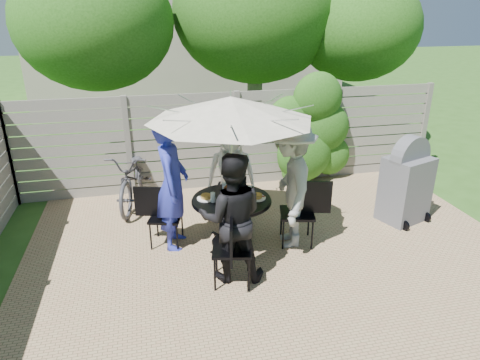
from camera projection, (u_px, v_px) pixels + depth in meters
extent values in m
plane|color=#2A4E18|center=(285.00, 269.00, 5.74)|extent=(60.00, 60.00, 0.00)
cube|color=#9E845C|center=(274.00, 249.00, 6.19)|extent=(7.00, 6.00, 0.02)
cube|color=gray|center=(237.00, 140.00, 8.11)|extent=(8.00, 0.10, 1.85)
ellipsoid|color=#1E4F12|center=(309.00, 139.00, 8.27)|extent=(1.20, 0.70, 1.80)
cube|color=#A39588|center=(184.00, 29.00, 15.64)|extent=(10.00, 6.00, 5.00)
ellipsoid|color=#1D4710|center=(95.00, 23.00, 8.63)|extent=(3.20, 3.20, 2.72)
ellipsoid|color=#1D4710|center=(256.00, 11.00, 9.72)|extent=(3.80, 3.80, 3.23)
ellipsoid|color=#1D4710|center=(357.00, 28.00, 9.67)|extent=(2.80, 2.80, 2.38)
cylinder|color=black|center=(231.00, 200.00, 6.09)|extent=(1.32, 1.32, 0.03)
cylinder|color=black|center=(232.00, 222.00, 6.22)|extent=(0.08, 0.08, 0.72)
cylinder|color=black|center=(232.00, 242.00, 6.35)|extent=(0.60, 0.60, 0.04)
cylinder|color=silver|center=(231.00, 179.00, 5.97)|extent=(0.04, 0.04, 2.08)
cone|color=beige|center=(231.00, 109.00, 5.59)|extent=(2.66, 2.66, 0.32)
cube|color=black|center=(231.00, 188.00, 7.05)|extent=(0.59, 0.59, 0.04)
cube|color=black|center=(232.00, 168.00, 7.17)|extent=(0.17, 0.47, 0.49)
imported|color=white|center=(231.00, 173.00, 6.83)|extent=(0.86, 0.65, 1.59)
cube|color=black|center=(166.00, 217.00, 6.17)|extent=(0.55, 0.55, 0.04)
cube|color=black|center=(150.00, 202.00, 6.09)|extent=(0.43, 0.15, 0.45)
imported|color=#2830AD|center=(172.00, 185.00, 5.98)|extent=(0.59, 0.77, 1.91)
cube|color=black|center=(232.00, 248.00, 5.29)|extent=(0.57, 0.57, 0.04)
cube|color=black|center=(231.00, 240.00, 4.97)|extent=(0.14, 0.48, 0.49)
imported|color=black|center=(232.00, 218.00, 5.27)|extent=(0.94, 0.80, 1.70)
cube|color=black|center=(297.00, 213.00, 6.19)|extent=(0.58, 0.58, 0.04)
cube|color=black|center=(315.00, 197.00, 6.09)|extent=(0.47, 0.15, 0.49)
imported|color=#9A9B96|center=(290.00, 185.00, 6.02)|extent=(0.93, 1.33, 1.89)
cylinder|color=white|center=(231.00, 188.00, 6.41)|extent=(0.26, 0.26, 0.01)
cylinder|color=#AF8233|center=(231.00, 186.00, 6.40)|extent=(0.15, 0.15, 0.05)
cylinder|color=white|center=(206.00, 198.00, 6.07)|extent=(0.26, 0.26, 0.01)
cylinder|color=#AF8233|center=(206.00, 196.00, 6.06)|extent=(0.15, 0.15, 0.05)
cylinder|color=white|center=(232.00, 209.00, 5.74)|extent=(0.26, 0.26, 0.01)
cylinder|color=#AF8233|center=(232.00, 207.00, 5.73)|extent=(0.15, 0.15, 0.05)
cylinder|color=white|center=(257.00, 198.00, 6.08)|extent=(0.26, 0.26, 0.01)
cylinder|color=#AF8233|center=(257.00, 196.00, 6.07)|extent=(0.15, 0.15, 0.05)
cylinder|color=white|center=(245.00, 207.00, 5.80)|extent=(0.24, 0.24, 0.01)
cylinder|color=#AF8233|center=(245.00, 205.00, 5.79)|extent=(0.14, 0.14, 0.05)
cylinder|color=silver|center=(224.00, 187.00, 6.29)|extent=(0.07, 0.07, 0.14)
cylinder|color=silver|center=(213.00, 197.00, 5.95)|extent=(0.07, 0.07, 0.14)
cylinder|color=silver|center=(239.00, 202.00, 5.81)|extent=(0.07, 0.07, 0.14)
cylinder|color=silver|center=(249.00, 191.00, 6.16)|extent=(0.07, 0.07, 0.14)
cylinder|color=#59280C|center=(227.00, 192.00, 6.09)|extent=(0.09, 0.09, 0.16)
cylinder|color=#C6B293|center=(238.00, 189.00, 6.26)|extent=(0.08, 0.08, 0.12)
imported|color=#333338|center=(135.00, 176.00, 7.51)|extent=(1.08, 2.03, 1.01)
cube|color=#515155|center=(405.00, 190.00, 6.86)|extent=(0.85, 0.75, 1.08)
cylinder|color=#515155|center=(410.00, 158.00, 6.66)|extent=(0.74, 0.45, 0.71)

